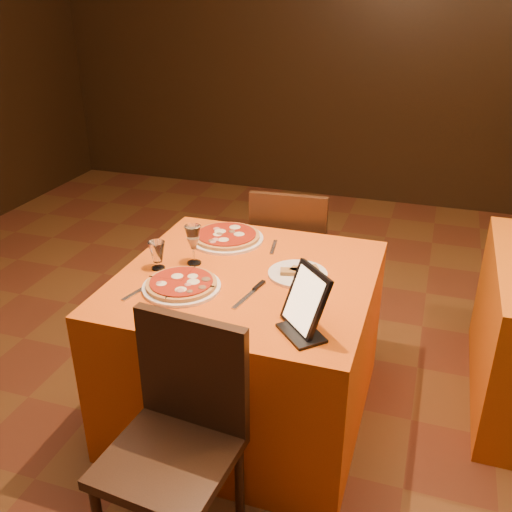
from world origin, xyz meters
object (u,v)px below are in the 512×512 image
(chair_main_far, at_px, (293,257))
(pizza_far, at_px, (227,237))
(main_table, at_px, (247,346))
(chair_main_near, at_px, (168,459))
(water_glass, at_px, (157,256))
(tablet, at_px, (306,300))
(wine_glass, at_px, (193,245))
(pizza_near, at_px, (182,285))

(chair_main_far, bearing_deg, pizza_far, 62.28)
(main_table, xyz_separation_m, pizza_far, (-0.22, 0.33, 0.39))
(chair_main_near, bearing_deg, chair_main_far, 95.22)
(water_glass, relative_size, tablet, 0.53)
(main_table, bearing_deg, tablet, -44.01)
(wine_glass, distance_m, water_glass, 0.17)
(chair_main_near, xyz_separation_m, pizza_far, (-0.22, 1.15, 0.31))
(pizza_near, distance_m, water_glass, 0.23)
(main_table, distance_m, tablet, 0.69)
(main_table, height_order, chair_main_far, chair_main_far)
(pizza_far, bearing_deg, tablet, -49.52)
(pizza_far, height_order, water_glass, water_glass)
(water_glass, bearing_deg, wine_glass, 36.21)
(chair_main_far, relative_size, wine_glass, 4.79)
(pizza_far, bearing_deg, main_table, -56.21)
(chair_main_far, xyz_separation_m, water_glass, (-0.40, -0.89, 0.36))
(chair_main_near, relative_size, wine_glass, 4.79)
(chair_main_near, bearing_deg, water_glass, 122.95)
(pizza_near, xyz_separation_m, water_glass, (-0.18, 0.13, 0.05))
(pizza_far, relative_size, wine_glass, 1.94)
(main_table, xyz_separation_m, pizza_near, (-0.22, -0.20, 0.39))
(water_glass, xyz_separation_m, tablet, (0.74, -0.27, 0.06))
(pizza_near, bearing_deg, main_table, 41.93)
(pizza_near, relative_size, wine_glass, 1.75)
(chair_main_near, relative_size, water_glass, 7.00)
(chair_main_near, xyz_separation_m, pizza_near, (-0.22, 0.62, 0.31))
(chair_main_far, height_order, tablet, tablet)
(main_table, height_order, pizza_near, pizza_near)
(main_table, bearing_deg, chair_main_far, 90.00)
(wine_glass, relative_size, water_glass, 1.46)
(water_glass, bearing_deg, main_table, 9.09)
(pizza_near, height_order, pizza_far, same)
(chair_main_far, xyz_separation_m, pizza_near, (-0.22, -1.03, 0.31))
(chair_main_near, bearing_deg, pizza_near, 114.73)
(main_table, xyz_separation_m, chair_main_far, (0.00, 0.83, 0.08))
(chair_main_near, distance_m, pizza_near, 0.73)
(chair_main_near, relative_size, pizza_far, 2.47)
(main_table, bearing_deg, water_glass, -170.91)
(pizza_near, bearing_deg, chair_main_near, -70.49)
(pizza_near, bearing_deg, pizza_far, 89.68)
(main_table, height_order, tablet, tablet)
(water_glass, bearing_deg, chair_main_far, 65.86)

